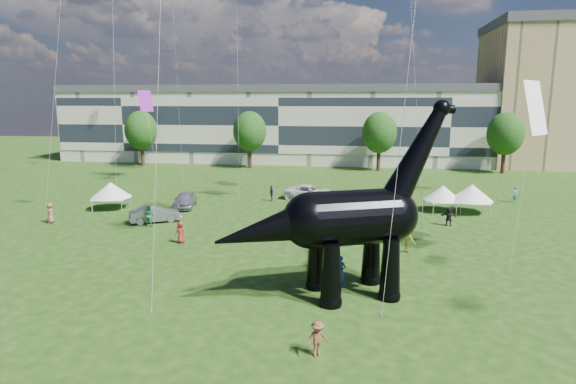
# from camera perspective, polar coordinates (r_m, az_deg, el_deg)

# --- Properties ---
(ground) EXTENTS (220.00, 220.00, 0.00)m
(ground) POSITION_cam_1_polar(r_m,az_deg,el_deg) (24.00, -4.80, -15.41)
(ground) COLOR #16330C
(ground) RESTS_ON ground
(terrace_row) EXTENTS (78.00, 11.00, 12.00)m
(terrace_row) POSITION_cam_1_polar(r_m,az_deg,el_deg) (84.08, -0.50, 7.70)
(terrace_row) COLOR beige
(terrace_row) RESTS_ON ground
(tree_far_left) EXTENTS (5.20, 5.20, 9.44)m
(tree_far_left) POSITION_cam_1_polar(r_m,az_deg,el_deg) (81.94, -17.04, 7.36)
(tree_far_left) COLOR #382314
(tree_far_left) RESTS_ON ground
(tree_mid_left) EXTENTS (5.20, 5.20, 9.44)m
(tree_mid_left) POSITION_cam_1_polar(r_m,az_deg,el_deg) (76.00, -4.57, 7.56)
(tree_mid_left) COLOR #382314
(tree_mid_left) RESTS_ON ground
(tree_mid_right) EXTENTS (5.20, 5.20, 9.44)m
(tree_mid_right) POSITION_cam_1_polar(r_m,az_deg,el_deg) (74.11, 10.80, 7.32)
(tree_mid_right) COLOR #382314
(tree_mid_right) RESTS_ON ground
(tree_far_right) EXTENTS (5.20, 5.20, 9.44)m
(tree_far_right) POSITION_cam_1_polar(r_m,az_deg,el_deg) (76.96, 24.40, 6.67)
(tree_far_right) COLOR #382314
(tree_far_right) RESTS_ON ground
(dinosaur_sculpture) EXTENTS (13.15, 7.07, 11.04)m
(dinosaur_sculpture) POSITION_cam_1_polar(r_m,az_deg,el_deg) (26.11, 6.57, -3.49)
(dinosaur_sculpture) COLOR black
(dinosaur_sculpture) RESTS_ON ground
(car_silver) EXTENTS (2.61, 4.90, 1.59)m
(car_silver) POSITION_cam_1_polar(r_m,az_deg,el_deg) (49.16, -12.13, -0.91)
(car_silver) COLOR #B9B9BE
(car_silver) RESTS_ON ground
(car_grey) EXTENTS (4.57, 3.52, 1.45)m
(car_grey) POSITION_cam_1_polar(r_m,az_deg,el_deg) (43.93, -15.48, -2.56)
(car_grey) COLOR slate
(car_grey) RESTS_ON ground
(car_white) EXTENTS (6.04, 3.80, 1.56)m
(car_white) POSITION_cam_1_polar(r_m,az_deg,el_deg) (52.09, 2.56, -0.04)
(car_white) COLOR white
(car_white) RESTS_ON ground
(car_dark) EXTENTS (2.42, 5.53, 1.58)m
(car_dark) POSITION_cam_1_polar(r_m,az_deg,el_deg) (41.86, 8.79, -2.84)
(car_dark) COLOR #595960
(car_dark) RESTS_ON ground
(gazebo_near) EXTENTS (4.26, 4.26, 2.77)m
(gazebo_near) POSITION_cam_1_polar(r_m,az_deg,el_deg) (48.85, 20.94, -0.09)
(gazebo_near) COLOR white
(gazebo_near) RESTS_ON ground
(gazebo_far) EXTENTS (4.22, 4.22, 2.51)m
(gazebo_far) POSITION_cam_1_polar(r_m,az_deg,el_deg) (48.81, 17.86, -0.12)
(gazebo_far) COLOR white
(gazebo_far) RESTS_ON ground
(gazebo_left) EXTENTS (4.43, 4.43, 2.68)m
(gazebo_left) POSITION_cam_1_polar(r_m,az_deg,el_deg) (50.40, -20.26, 0.20)
(gazebo_left) COLOR silver
(gazebo_left) RESTS_ON ground
(visitors) EXTENTS (52.43, 34.75, 1.89)m
(visitors) POSITION_cam_1_polar(r_m,az_deg,el_deg) (38.98, -4.91, -3.63)
(visitors) COLOR teal
(visitors) RESTS_ON ground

